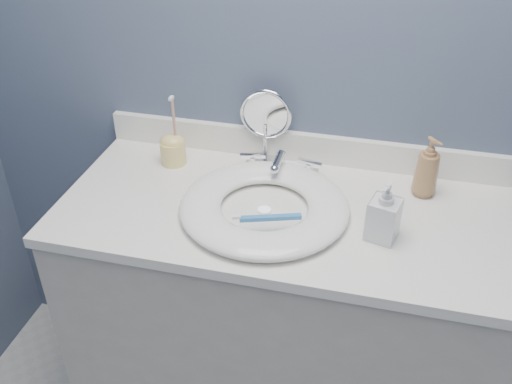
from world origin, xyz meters
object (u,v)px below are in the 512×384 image
(soap_bottle_clear, at_px, (385,210))
(toothbrush_holder, at_px, (173,148))
(makeup_mirror, at_px, (266,122))
(soap_bottle_amber, at_px, (427,167))

(soap_bottle_clear, relative_size, toothbrush_holder, 0.73)
(makeup_mirror, bearing_deg, soap_bottle_amber, -9.41)
(makeup_mirror, relative_size, soap_bottle_clear, 1.43)
(soap_bottle_amber, relative_size, soap_bottle_clear, 1.08)
(soap_bottle_amber, bearing_deg, soap_bottle_clear, -156.75)
(soap_bottle_clear, xyz_separation_m, toothbrush_holder, (-0.63, 0.22, -0.03))
(toothbrush_holder, bearing_deg, soap_bottle_clear, -19.02)
(soap_bottle_amber, relative_size, toothbrush_holder, 0.79)
(makeup_mirror, height_order, soap_bottle_amber, makeup_mirror)
(makeup_mirror, relative_size, toothbrush_holder, 1.05)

